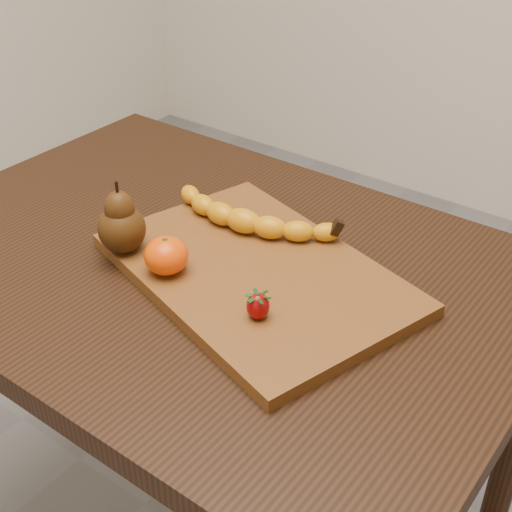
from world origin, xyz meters
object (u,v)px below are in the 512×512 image
Objects in this scene: mandarin at (166,256)px; table at (207,308)px; cutting_board at (256,273)px; pear at (120,217)px.

table is at bearing 90.54° from mandarin.
cutting_board is 4.02× the size of pear.
mandarin is at bearing -122.32° from cutting_board.
table is 8.94× the size of pear.
pear is at bearing -139.43° from table.
mandarin is at bearing -2.97° from pear.
table is 0.17m from mandarin.
mandarin reaches higher than cutting_board.
pear is (-0.09, -0.08, 0.17)m from table.
table is 0.15m from cutting_board.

